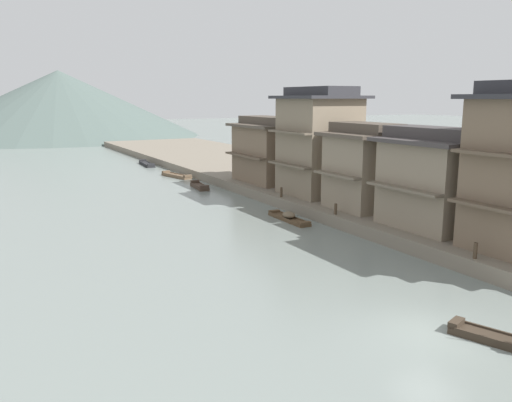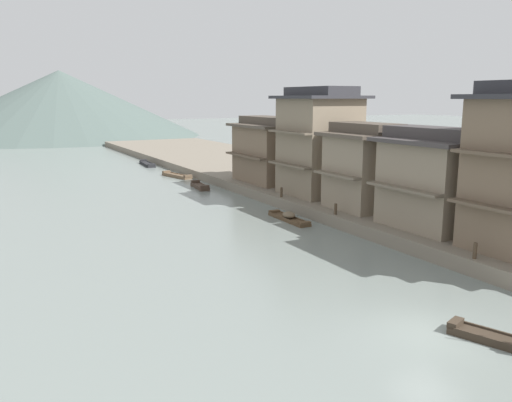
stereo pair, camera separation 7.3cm
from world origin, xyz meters
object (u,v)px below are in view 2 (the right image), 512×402
boat_moored_nearest (289,218)px  boat_moored_far (147,164)px  house_waterfront_tall (365,167)px  mooring_post_dock_near (475,251)px  mooring_post_dock_mid (336,209)px  mooring_post_dock_far (281,192)px  house_waterfront_far (271,150)px  boat_moored_third (200,186)px  boat_moored_second (177,176)px  house_waterfront_narrow (319,142)px  house_waterfront_second (432,179)px

boat_moored_nearest → boat_moored_far: 35.65m
house_waterfront_tall → mooring_post_dock_near: bearing=-103.9°
boat_moored_nearest → mooring_post_dock_mid: mooring_post_dock_mid is taller
mooring_post_dock_far → house_waterfront_far: bearing=66.3°
boat_moored_far → mooring_post_dock_far: (1.67, -31.45, 1.08)m
boat_moored_nearest → boat_moored_third: boat_moored_nearest is taller
boat_moored_third → boat_moored_nearest: bearing=-88.4°
boat_moored_second → boat_moored_far: boat_moored_far is taller
boat_moored_third → house_waterfront_narrow: house_waterfront_narrow is taller
mooring_post_dock_mid → house_waterfront_second: bearing=-62.7°
boat_moored_far → mooring_post_dock_far: mooring_post_dock_far is taller
boat_moored_nearest → boat_moored_second: bearing=89.8°
mooring_post_dock_far → house_waterfront_tall: bearing=-65.1°
house_waterfront_far → boat_moored_far: bearing=101.7°
boat_moored_nearest → boat_moored_far: size_ratio=0.84×
mooring_post_dock_far → mooring_post_dock_mid: bearing=-90.0°
boat_moored_nearest → boat_moored_third: 15.86m
boat_moored_second → boat_moored_third: 8.03m
house_waterfront_second → house_waterfront_narrow: (0.48, 12.68, 1.30)m
boat_moored_nearest → house_waterfront_tall: house_waterfront_tall is taller
mooring_post_dock_far → boat_moored_far: bearing=93.0°
house_waterfront_second → house_waterfront_tall: bearing=89.3°
boat_moored_third → boat_moored_far: (0.65, 19.79, -0.02)m
house_waterfront_tall → mooring_post_dock_mid: (-3.01, -0.72, -2.65)m
house_waterfront_second → boat_moored_third: bearing=102.1°
boat_moored_second → mooring_post_dock_far: mooring_post_dock_far is taller
mooring_post_dock_near → mooring_post_dock_mid: mooring_post_dock_near is taller
boat_moored_third → house_waterfront_narrow: (5.73, -11.86, 4.97)m
house_waterfront_second → mooring_post_dock_near: house_waterfront_second is taller
boat_moored_far → mooring_post_dock_mid: 38.70m
boat_moored_third → house_waterfront_far: 7.89m
boat_moored_nearest → house_waterfront_tall: (4.89, -2.28, 3.66)m
boat_moored_third → mooring_post_dock_far: bearing=-78.8°
boat_moored_nearest → mooring_post_dock_far: bearing=65.9°
mooring_post_dock_near → boat_moored_far: bearing=91.9°
house_waterfront_second → house_waterfront_far: (0.36, 20.38, -0.01)m
mooring_post_dock_near → boat_moored_second: bearing=92.7°
house_waterfront_second → house_waterfront_tall: size_ratio=1.07×
boat_moored_second → mooring_post_dock_far: (1.80, -19.67, 1.09)m
house_waterfront_tall → mooring_post_dock_mid: house_waterfront_tall is taller
house_waterfront_second → mooring_post_dock_mid: (-2.93, 5.67, -2.63)m
boat_moored_nearest → house_waterfront_second: size_ratio=0.71×
boat_moored_third → house_waterfront_second: house_waterfront_second is taller
house_waterfront_far → mooring_post_dock_near: house_waterfront_far is taller
mooring_post_dock_mid → mooring_post_dock_near: bearing=-90.0°
boat_moored_second → house_waterfront_second: size_ratio=0.74×
house_waterfront_second → house_waterfront_narrow: size_ratio=0.75×
boat_moored_far → house_waterfront_far: size_ratio=0.71×
boat_moored_nearest → mooring_post_dock_far: size_ratio=5.82×
boat_moored_far → house_waterfront_tall: (4.68, -37.93, 3.70)m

